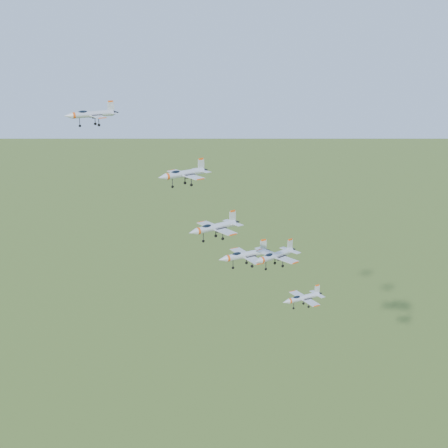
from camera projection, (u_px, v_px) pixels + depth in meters
jet_lead at (91, 114)px, 122.38m from camera, size 11.40×9.44×3.05m
jet_left_high at (183, 174)px, 120.69m from camera, size 11.93×9.84×3.19m
jet_right_high at (214, 227)px, 108.02m from camera, size 11.10×9.13×2.97m
jet_left_low at (244, 255)px, 140.15m from camera, size 13.72×11.42×3.67m
jet_right_low at (275, 255)px, 130.62m from camera, size 12.63×10.49×3.37m
jet_trail at (303, 298)px, 147.45m from camera, size 11.66×9.70×3.11m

